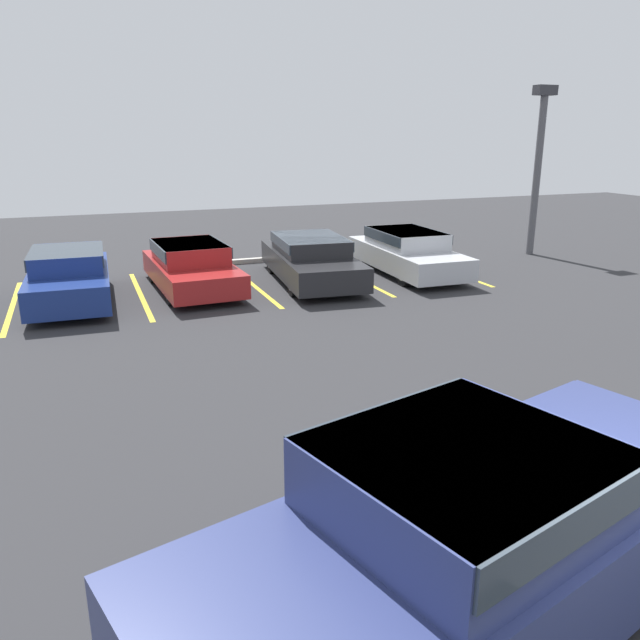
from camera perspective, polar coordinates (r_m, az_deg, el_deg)
name	(u,v)px	position (r m, az deg, el deg)	size (l,w,h in m)	color
ground_plane	(613,633)	(6.12, 25.24, -24.49)	(60.00, 60.00, 0.00)	#2D2D30
stall_stripe_a	(12,306)	(16.21, -26.31, 1.16)	(0.12, 5.05, 0.01)	yellow
stall_stripe_b	(141,295)	(16.18, -16.08, 2.24)	(0.12, 5.05, 0.01)	yellow
stall_stripe_c	(253,285)	(16.66, -6.12, 3.22)	(0.12, 5.05, 0.01)	yellow
stall_stripe_d	(353,276)	(17.62, 3.03, 4.03)	(0.12, 5.05, 0.01)	yellow
stall_stripe_e	(442,268)	(18.97, 11.08, 4.66)	(0.12, 5.05, 0.01)	yellow
pickup_truck	(485,531)	(5.39, 14.83, -18.14)	(5.92, 3.40, 1.69)	navy
parked_sedan_a	(69,275)	(15.78, -21.96, 3.80)	(1.91, 4.26, 1.26)	navy
parked_sedan_b	(191,265)	(16.27, -11.71, 4.95)	(1.97, 4.38, 1.21)	maroon
parked_sedan_c	(311,258)	(16.82, -0.84, 5.72)	(2.31, 4.92, 1.22)	#232326
parked_sedan_d	(407,251)	(18.02, 7.95, 6.30)	(1.89, 4.69, 1.23)	#B7BABF
light_post	(538,159)	(21.71, 19.35, 13.72)	(0.70, 0.36, 5.29)	#515156
wheel_stop_curb	(254,260)	(19.55, -6.04, 5.44)	(1.64, 0.20, 0.14)	#B7B2A8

